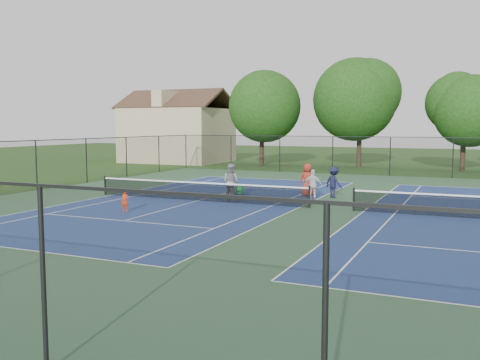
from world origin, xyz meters
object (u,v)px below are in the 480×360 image
at_px(tree_back_a, 262,103).
at_px(child_player, 125,201).
at_px(bystander_a, 313,185).
at_px(bystander_b, 334,182).
at_px(tree_back_c, 465,106).
at_px(ball_crate, 240,196).
at_px(ball_hopper, 240,190).
at_px(tree_back_b, 360,96).
at_px(bystander_c, 308,180).
at_px(instructor, 231,182).
at_px(clapboard_house, 178,133).

bearing_deg(tree_back_a, child_player, -80.68).
height_order(bystander_a, bystander_b, bystander_b).
relative_size(tree_back_c, child_player, 8.29).
xyz_separation_m(ball_crate, ball_hopper, (0.00, 0.00, 0.34)).
relative_size(tree_back_b, bystander_b, 5.93).
height_order(bystander_c, ball_hopper, bystander_c).
height_order(tree_back_c, instructor, tree_back_c).
bearing_deg(tree_back_b, ball_hopper, -92.98).
distance_m(child_player, bystander_c, 10.39).
height_order(tree_back_b, clapboard_house, tree_back_b).
relative_size(bystander_a, ball_crate, 3.98).
relative_size(bystander_c, ball_crate, 4.42).
relative_size(child_player, instructor, 0.52).
bearing_deg(ball_crate, clapboard_house, 126.89).
xyz_separation_m(tree_back_a, ball_crate, (7.72, -22.61, -5.89)).
height_order(instructor, ball_hopper, instructor).
height_order(child_player, bystander_a, bystander_a).
xyz_separation_m(bystander_a, ball_hopper, (-3.73, -0.93, -0.33)).
relative_size(tree_back_b, clapboard_house, 0.93).
relative_size(child_player, ball_crate, 2.45).
distance_m(bystander_b, bystander_c, 1.48).
distance_m(tree_back_b, ball_hopper, 25.39).
bearing_deg(tree_back_c, tree_back_b, 173.66).
distance_m(instructor, bystander_c, 4.49).
distance_m(tree_back_a, instructor, 24.90).
distance_m(child_player, instructor, 6.02).
bearing_deg(tree_back_c, clapboard_house, -180.00).
bearing_deg(instructor, tree_back_a, -57.63).
distance_m(tree_back_a, bystander_b, 24.04).
bearing_deg(bystander_a, ball_crate, 8.19).
height_order(tree_back_a, instructor, tree_back_a).
xyz_separation_m(tree_back_b, bystander_b, (3.13, -22.09, -5.75)).
bearing_deg(bystander_b, clapboard_house, -12.95).
bearing_deg(bystander_a, ball_hopper, 8.19).
bearing_deg(ball_hopper, bystander_a, 14.01).
distance_m(child_player, bystander_b, 11.24).
height_order(instructor, ball_crate, instructor).
relative_size(tree_back_a, clapboard_house, 0.85).
height_order(tree_back_a, tree_back_c, tree_back_a).
xyz_separation_m(bystander_b, bystander_c, (-1.47, 0.08, 0.07)).
bearing_deg(child_player, ball_hopper, 60.97).
relative_size(tree_back_b, bystander_a, 6.11).
xyz_separation_m(tree_back_b, child_player, (-4.32, -30.50, -6.09)).
bearing_deg(bystander_c, tree_back_b, -112.85).
relative_size(child_player, bystander_a, 0.62).
xyz_separation_m(clapboard_house, child_player, (14.68, -29.50, -2.59)).
xyz_separation_m(tree_back_a, ball_hopper, (7.72, -22.61, -5.55)).
relative_size(tree_back_a, ball_hopper, 24.30).
relative_size(bystander_a, bystander_b, 0.97).
xyz_separation_m(tree_back_b, instructor, (-1.51, -25.20, -5.63)).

